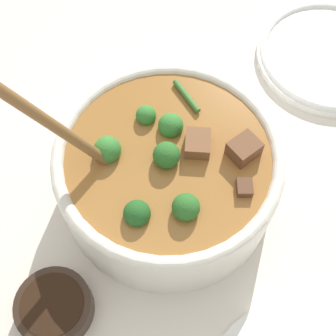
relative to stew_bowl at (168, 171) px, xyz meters
name	(u,v)px	position (x,y,z in m)	size (l,w,h in m)	color
ground_plane	(168,192)	(0.00, 0.00, -0.06)	(4.00, 4.00, 0.00)	silver
stew_bowl	(168,171)	(0.00, 0.00, 0.00)	(0.27, 0.30, 0.28)	white
condiment_bowl	(54,307)	(-0.18, 0.08, -0.04)	(0.09, 0.09, 0.03)	black
empty_plate	(330,55)	(0.29, -0.18, -0.05)	(0.23, 0.23, 0.02)	white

